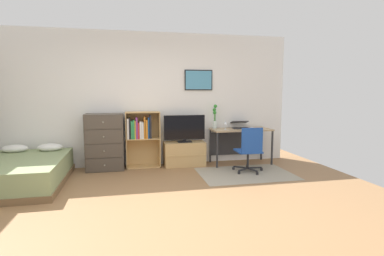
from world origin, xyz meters
name	(u,v)px	position (x,y,z in m)	size (l,w,h in m)	color
ground_plane	(156,208)	(0.00, 0.00, 0.00)	(7.20, 7.20, 0.00)	#936B44
wall_back_with_posters	(144,99)	(0.01, 2.43, 1.35)	(6.12, 0.09, 2.70)	white
area_rug	(245,174)	(1.77, 1.30, 0.00)	(1.70, 1.20, 0.01)	#9E937F
bed	(21,172)	(-2.04, 1.42, 0.22)	(1.36, 1.92, 0.56)	brown
dresser	(105,142)	(-0.78, 2.15, 0.55)	(0.71, 0.46, 1.09)	#4C4238
bookshelf	(141,134)	(-0.09, 2.21, 0.67)	(0.67, 0.30, 1.12)	tan
tv_stand	(184,154)	(0.78, 2.17, 0.24)	(0.83, 0.41, 0.49)	tan
television	(185,129)	(0.78, 2.15, 0.76)	(0.84, 0.16, 0.55)	black
desk	(239,135)	(1.97, 2.16, 0.60)	(1.24, 0.57, 0.74)	tan
office_chair	(250,149)	(1.87, 1.36, 0.46)	(0.56, 0.58, 0.86)	#232326
laptop	(240,125)	(2.00, 2.19, 0.80)	(0.39, 0.42, 0.16)	#333338
computer_mouse	(252,128)	(2.22, 2.10, 0.76)	(0.06, 0.10, 0.03)	silver
bamboo_vase	(215,118)	(1.46, 2.28, 0.96)	(0.09, 0.10, 0.50)	silver
wine_glass	(225,123)	(1.62, 2.05, 0.87)	(0.07, 0.07, 0.18)	silver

